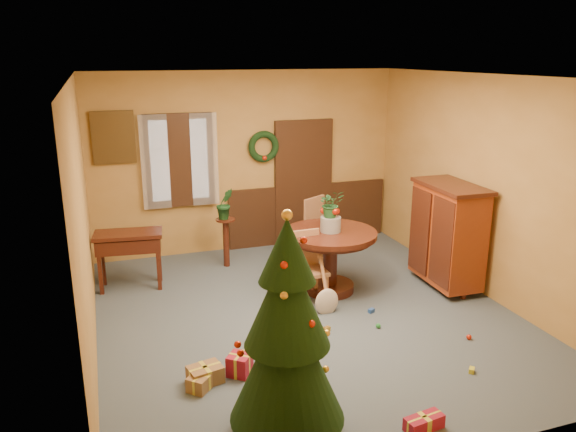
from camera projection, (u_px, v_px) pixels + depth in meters
name	position (u px, v px, depth m)	size (l,w,h in m)	color
room_envelope	(261.00, 182.00, 9.21)	(5.50, 5.50, 5.50)	#3B4C56
dining_table	(330.00, 250.00, 7.56)	(1.25, 1.25, 0.86)	black
urn	(331.00, 224.00, 7.46)	(0.27, 0.27, 0.20)	slate
centerpiece_plant	(331.00, 204.00, 7.38)	(0.33, 0.29, 0.37)	#1E4C23
chair_near	(307.00, 264.00, 7.29)	(0.42, 0.42, 0.95)	brown
chair_far	(308.00, 226.00, 8.72)	(0.62, 0.62, 1.05)	brown
guitar	(327.00, 286.00, 6.97)	(0.31, 0.15, 0.73)	beige
plant_stand	(226.00, 237.00, 8.50)	(0.29, 0.29, 0.75)	black
stand_plant	(225.00, 204.00, 8.36)	(0.26, 0.21, 0.47)	#19471E
christmas_tree	(287.00, 334.00, 4.55)	(0.97, 0.97, 2.01)	#382111
writing_desk	(129.00, 246.00, 7.68)	(0.96, 0.56, 0.81)	black
sideboard	(448.00, 233.00, 7.68)	(0.64, 1.16, 1.47)	#4F1C09
gift_a	(205.00, 374.00, 5.56)	(0.37, 0.30, 0.18)	brown
gift_b	(240.00, 365.00, 5.69)	(0.30, 0.30, 0.22)	maroon
gift_c	(201.00, 381.00, 5.47)	(0.33, 0.33, 0.15)	brown
gift_d	(424.00, 423.00, 4.87)	(0.37, 0.19, 0.13)	maroon
toy_a	(371.00, 311.00, 7.07)	(0.08, 0.05, 0.05)	#244B9E
toy_b	(378.00, 326.00, 6.67)	(0.06, 0.06, 0.06)	#238031
toy_c	(472.00, 370.00, 5.74)	(0.08, 0.05, 0.05)	gold
toy_d	(469.00, 337.00, 6.40)	(0.06, 0.06, 0.06)	red
toy_e	(327.00, 329.00, 6.60)	(0.08, 0.05, 0.05)	gold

